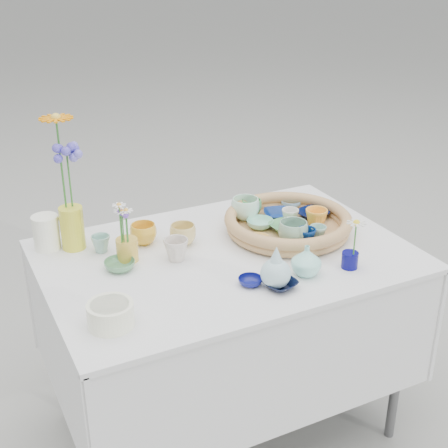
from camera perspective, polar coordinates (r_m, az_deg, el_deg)
name	(u,v)px	position (r m, az deg, el deg)	size (l,w,h in m)	color
ground	(226,423)	(2.62, 0.20, -17.74)	(80.00, 80.00, 0.00)	gray
display_table	(226,423)	(2.62, 0.20, -17.74)	(1.26, 0.86, 0.77)	silver
wicker_tray	(288,223)	(2.32, 5.86, 0.08)	(0.47, 0.47, 0.08)	#9E744F
tray_ceramic_0	(279,215)	(2.41, 5.01, 0.87)	(0.11, 0.11, 0.03)	navy
tray_ceramic_1	(313,215)	(2.42, 8.10, 0.86)	(0.12, 0.12, 0.03)	#030C33
tray_ceramic_2	(316,219)	(2.33, 8.43, 0.47)	(0.08, 0.08, 0.08)	#FFAB35
tray_ceramic_3	(287,228)	(2.30, 5.80, -0.33)	(0.12, 0.12, 0.03)	#529C60
tray_ceramic_4	(293,232)	(2.20, 6.33, -0.77)	(0.10, 0.10, 0.08)	#83B093
tray_ceramic_5	(260,224)	(2.32, 3.31, 0.03)	(0.10, 0.10, 0.03)	#8DDDBC
tray_ceramic_6	(245,209)	(2.38, 1.96, 1.41)	(0.11, 0.11, 0.09)	#C0F1D8
tray_ceramic_7	(290,217)	(2.35, 6.07, 0.67)	(0.06, 0.06, 0.06)	silver
tray_ceramic_8	(291,203)	(2.52, 6.15, 1.94)	(0.09, 0.09, 0.03)	#84C2FD
tray_ceramic_9	(306,237)	(2.20, 7.54, -1.19)	(0.07, 0.07, 0.06)	navy
tray_ceramic_10	(259,240)	(2.20, 3.18, -1.49)	(0.08, 0.08, 0.03)	#FFD371
tray_ceramic_11	(318,233)	(2.24, 8.57, -0.86)	(0.06, 0.06, 0.06)	#8FBDAA
tray_ceramic_12	(251,207)	(2.43, 2.53, 1.57)	(0.08, 0.08, 0.06)	#43A558
loose_ceramic_0	(143,234)	(2.25, -7.38, -0.90)	(0.10, 0.10, 0.08)	gold
loose_ceramic_1	(183,234)	(2.23, -3.78, -0.95)	(0.09, 0.09, 0.07)	#D8BC6C
loose_ceramic_2	(120,265)	(2.09, -9.52, -3.74)	(0.10, 0.10, 0.03)	#548B5D
loose_ceramic_3	(176,250)	(2.12, -4.40, -2.36)	(0.08, 0.08, 0.08)	beige
loose_ceramic_4	(250,281)	(1.98, 2.42, -5.26)	(0.08, 0.08, 0.02)	navy
loose_ceramic_5	(101,244)	(2.22, -11.18, -1.78)	(0.07, 0.07, 0.06)	#8DC0AF
loose_ceramic_6	(280,284)	(1.97, 5.15, -5.51)	(0.10, 0.10, 0.03)	black
fluted_bowl	(111,314)	(1.81, -10.33, -8.14)	(0.13, 0.13, 0.07)	white
bud_vase_paleblue	(276,266)	(1.95, 4.77, -3.88)	(0.10, 0.10, 0.15)	#A9D1D6
bud_vase_seafoam	(306,260)	(2.04, 7.54, -3.31)	(0.10, 0.10, 0.10)	#98E8D6
bud_vase_cobalt	(350,260)	(2.11, 11.43, -3.24)	(0.06, 0.06, 0.06)	#07065A
single_daisy	(355,239)	(2.07, 11.88, -1.33)	(0.07, 0.07, 0.13)	silver
tall_vase_yellow	(72,228)	(2.24, -13.69, -0.35)	(0.08, 0.08, 0.16)	gold
gerbera	(61,164)	(2.17, -14.66, 5.33)	(0.13, 0.13, 0.33)	orange
hydrangea	(70,180)	(2.19, -13.94, 3.93)	(0.08, 0.08, 0.27)	#6962CB
white_pitcher	(46,232)	(2.27, -15.95, -0.74)	(0.13, 0.09, 0.12)	white
daisy_cup	(127,250)	(2.14, -8.84, -2.34)	(0.07, 0.07, 0.08)	gold
daisy_posy	(123,222)	(2.08, -9.22, 0.18)	(0.08, 0.08, 0.14)	white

